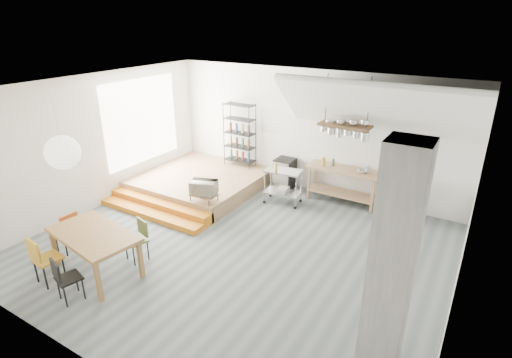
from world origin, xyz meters
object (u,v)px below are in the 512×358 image
Objects in this scene: stove at (400,197)px; mini_fridge at (285,174)px; dining_table at (94,237)px; rolling_cart at (283,182)px.

stove is 3.05m from mini_fridge.
rolling_cart is (1.56, 4.36, -0.16)m from dining_table.
stove reaches higher than rolling_cart.
rolling_cart is at bearing -65.54° from mini_fridge.
rolling_cart is 0.96m from mini_fridge.
rolling_cart reaches higher than mini_fridge.
dining_table is (-4.22, -5.18, 0.25)m from stove.
stove is 1.40× the size of mini_fridge.
mini_fridge is at bearing 86.51° from dining_table.
mini_fridge reaches higher than dining_table.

